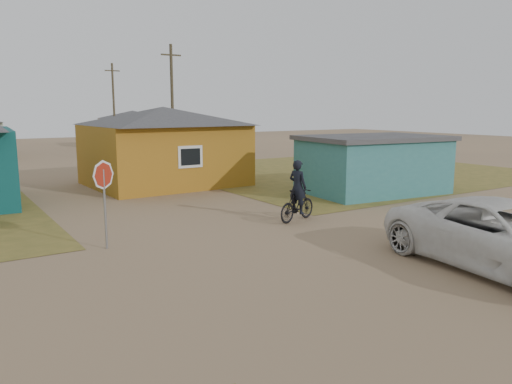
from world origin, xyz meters
TOP-DOWN VIEW (x-y plane):
  - ground at (0.00, 0.00)m, footprint 120.00×120.00m
  - grass_ne at (14.00, 13.00)m, footprint 20.00×18.00m
  - house_yellow at (2.50, 14.00)m, footprint 7.72×6.76m
  - shed_turquoise at (9.50, 6.50)m, footprint 6.71×4.93m
  - house_beige_east at (10.00, 40.00)m, footprint 6.95×6.05m
  - utility_pole_near at (6.50, 22.00)m, footprint 1.40×0.20m
  - utility_pole_far at (7.50, 38.00)m, footprint 1.40×0.20m
  - stop_sign at (-3.48, 3.82)m, footprint 0.79×0.18m
  - cyclist at (3.03, 3.70)m, footprint 1.93×1.03m
  - vehicle at (3.89, -3.23)m, footprint 3.39×6.24m

SIDE VIEW (x-z plane):
  - ground at x=0.00m, z-range 0.00..0.00m
  - grass_ne at x=14.00m, z-range 0.00..0.01m
  - cyclist at x=3.03m, z-range -0.29..1.82m
  - vehicle at x=3.89m, z-range 0.00..1.66m
  - shed_turquoise at x=9.50m, z-range 0.01..2.61m
  - stop_sign at x=-3.48m, z-range 0.58..3.03m
  - house_beige_east at x=10.00m, z-range 0.06..3.66m
  - house_yellow at x=2.50m, z-range 0.05..3.95m
  - utility_pole_near at x=6.50m, z-range 0.14..8.14m
  - utility_pole_far at x=7.50m, z-range 0.14..8.14m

